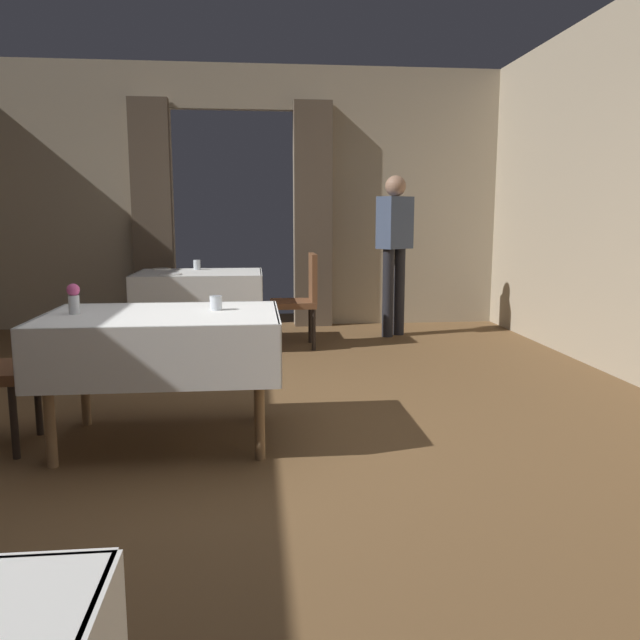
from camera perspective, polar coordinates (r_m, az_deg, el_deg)
ground at (r=3.64m, az=-9.38°, el=-11.53°), size 10.08×10.08×0.00m
wall_back at (r=7.58m, az=-7.78°, el=10.93°), size 6.40×0.27×3.00m
dining_table_mid at (r=3.69m, az=-13.98°, el=-1.08°), size 1.31×0.92×0.75m
dining_table_far at (r=6.38m, az=-10.79°, el=3.28°), size 1.23×0.95×0.75m
chair_far_right at (r=6.29m, az=-1.71°, el=2.22°), size 0.44×0.44×0.93m
flower_vase_mid at (r=3.77m, az=-21.30°, el=1.89°), size 0.07×0.07×0.17m
glass_mid_b at (r=3.72m, az=-9.35°, el=1.53°), size 0.07×0.07×0.08m
plate_far_a at (r=6.11m, az=-13.35°, el=4.04°), size 0.21×0.21×0.01m
glass_far_b at (r=6.66m, az=-11.02°, el=4.91°), size 0.07×0.07×0.10m
plate_far_c at (r=6.74m, az=-14.08°, el=4.48°), size 0.18×0.18×0.01m
person_waiter_by_doorway at (r=6.88m, az=6.73°, el=7.02°), size 0.42×0.39×1.72m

